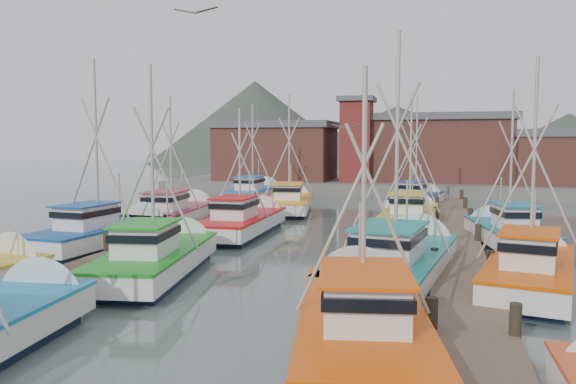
% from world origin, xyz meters
% --- Properties ---
extents(ground, '(260.00, 260.00, 0.00)m').
position_xyz_m(ground, '(0.00, 0.00, 0.00)').
color(ground, '#50615C').
rests_on(ground, ground).
extents(dock_left, '(2.30, 46.00, 1.50)m').
position_xyz_m(dock_left, '(-7.00, 4.04, 0.21)').
color(dock_left, brown).
rests_on(dock_left, ground).
extents(dock_right, '(2.30, 46.00, 1.50)m').
position_xyz_m(dock_right, '(7.00, 4.04, 0.21)').
color(dock_right, brown).
rests_on(dock_right, ground).
extents(quay, '(44.00, 16.00, 1.20)m').
position_xyz_m(quay, '(0.00, 37.00, 0.60)').
color(quay, slate).
rests_on(quay, ground).
extents(shed_left, '(12.72, 8.48, 6.20)m').
position_xyz_m(shed_left, '(-11.00, 35.00, 4.34)').
color(shed_left, brown).
rests_on(shed_left, quay).
extents(shed_center, '(14.84, 9.54, 6.90)m').
position_xyz_m(shed_center, '(6.00, 37.00, 4.69)').
color(shed_center, brown).
rests_on(shed_center, quay).
extents(shed_right, '(8.48, 6.36, 5.20)m').
position_xyz_m(shed_right, '(17.00, 34.00, 3.84)').
color(shed_right, brown).
rests_on(shed_right, quay).
extents(lookout_tower, '(3.60, 3.60, 8.50)m').
position_xyz_m(lookout_tower, '(-2.00, 33.00, 5.55)').
color(lookout_tower, maroon).
rests_on(lookout_tower, quay).
extents(distant_hills, '(175.00, 140.00, 42.00)m').
position_xyz_m(distant_hills, '(-12.76, 122.59, 0.00)').
color(distant_hills, '#485446').
rests_on(distant_hills, ground).
extents(boat_1, '(4.54, 9.85, 7.78)m').
position_xyz_m(boat_1, '(4.24, -9.48, 0.68)').
color(boat_1, black).
rests_on(boat_1, ground).
extents(boat_4, '(4.16, 9.33, 8.80)m').
position_xyz_m(boat_4, '(-4.37, -3.94, 0.68)').
color(boat_4, black).
rests_on(boat_4, ground).
extents(boat_5, '(4.67, 10.73, 10.11)m').
position_xyz_m(boat_5, '(4.73, -2.04, 0.68)').
color(boat_5, black).
rests_on(boat_5, ground).
extents(boat_6, '(4.05, 9.38, 9.94)m').
position_xyz_m(boat_6, '(-9.88, 1.02, 0.69)').
color(boat_6, black).
rests_on(boat_6, ground).
extents(boat_7, '(4.25, 8.79, 8.68)m').
position_xyz_m(boat_7, '(9.31, -2.51, 0.68)').
color(boat_7, black).
rests_on(boat_7, ground).
extents(boat_8, '(3.28, 9.53, 7.89)m').
position_xyz_m(boat_8, '(-4.52, 6.31, 0.68)').
color(boat_8, black).
rests_on(boat_8, ground).
extents(boat_9, '(3.53, 9.59, 8.62)m').
position_xyz_m(boat_9, '(4.48, 11.28, 0.68)').
color(boat_9, black).
rests_on(boat_9, ground).
extents(boat_10, '(3.92, 9.95, 8.84)m').
position_xyz_m(boat_10, '(-9.89, 8.62, 0.68)').
color(boat_10, black).
rests_on(boat_10, ground).
extents(boat_11, '(3.91, 8.44, 8.34)m').
position_xyz_m(boat_11, '(9.34, 6.01, 0.68)').
color(boat_11, black).
rests_on(boat_11, ground).
extents(boat_12, '(4.64, 9.96, 9.55)m').
position_xyz_m(boat_12, '(-4.69, 17.01, 0.68)').
color(boat_12, black).
rests_on(boat_12, ground).
extents(boat_13, '(4.36, 9.15, 9.64)m').
position_xyz_m(boat_13, '(4.52, 21.56, 0.68)').
color(boat_13, black).
rests_on(boat_13, ground).
extents(boat_14, '(3.93, 9.77, 9.45)m').
position_xyz_m(boat_14, '(-9.81, 24.18, 0.69)').
color(boat_14, black).
rests_on(boat_14, ground).
extents(gull_near, '(1.55, 0.63, 0.24)m').
position_xyz_m(gull_near, '(-1.91, -5.74, 9.54)').
color(gull_near, gray).
rests_on(gull_near, ground).
extents(gull_far, '(1.52, 0.66, 0.24)m').
position_xyz_m(gull_far, '(2.18, 1.03, 5.86)').
color(gull_far, gray).
rests_on(gull_far, ground).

